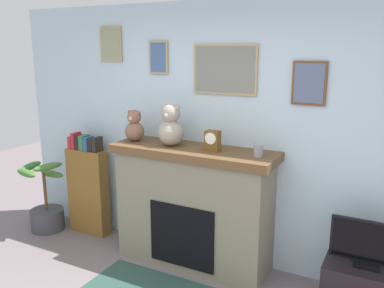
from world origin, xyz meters
TOP-DOWN VIEW (x-y plane):
  - back_wall at (-0.00, 2.00)m, footprint 5.20×0.15m
  - fireplace at (-0.23, 1.69)m, footprint 1.65×0.56m
  - bookshelf at (-1.65, 1.74)m, footprint 0.50×0.16m
  - potted_plant at (-2.16, 1.54)m, footprint 0.46×0.49m
  - television at (1.40, 1.64)m, footprint 0.60×0.14m
  - candle_jar at (0.43, 1.67)m, footprint 0.09×0.09m
  - mantel_clock at (-0.02, 1.67)m, footprint 0.14×0.10m
  - teddy_bear_cream at (-0.91, 1.67)m, footprint 0.20×0.20m
  - teddy_bear_tan at (-0.47, 1.67)m, footprint 0.26×0.26m

SIDE VIEW (x-z plane):
  - potted_plant at x=-2.16m, z-range -0.15..0.70m
  - bookshelf at x=-1.65m, z-range -0.04..1.16m
  - television at x=1.40m, z-range 0.40..0.80m
  - fireplace at x=-0.23m, z-range 0.01..1.22m
  - candle_jar at x=0.43m, z-range 1.21..1.33m
  - back_wall at x=0.00m, z-range 0.01..2.61m
  - mantel_clock at x=-0.02m, z-range 1.21..1.41m
  - teddy_bear_cream at x=-0.91m, z-range 1.20..1.52m
  - teddy_bear_tan at x=-0.47m, z-range 1.19..1.61m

